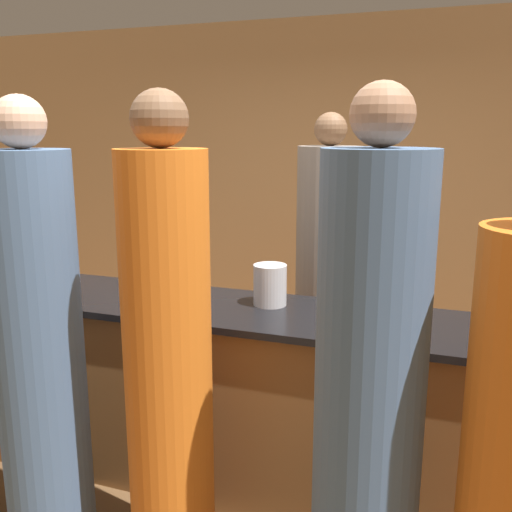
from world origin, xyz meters
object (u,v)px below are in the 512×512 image
object	(u,v)px
ice_bucket	(270,285)
bartender	(326,287)
guest_4	(39,350)
guest_0	(369,406)
guest_2	(168,362)

from	to	relation	value
ice_bucket	bartender	bearing A→B (deg)	78.14
guest_4	ice_bucket	world-z (taller)	guest_4
guest_0	guest_4	distance (m)	1.43
bartender	guest_4	world-z (taller)	guest_4
bartender	guest_4	distance (m)	1.75
guest_0	ice_bucket	size ratio (longest dim) A/B	9.58
bartender	guest_4	size ratio (longest dim) A/B	0.98
bartender	guest_0	bearing A→B (deg)	107.61
guest_0	ice_bucket	world-z (taller)	guest_0
bartender	guest_0	world-z (taller)	guest_0
guest_4	ice_bucket	distance (m)	1.13
guest_0	ice_bucket	bearing A→B (deg)	126.82
guest_0	guest_2	xyz separation A→B (m)	(-0.83, 0.10, 0.01)
guest_2	ice_bucket	distance (m)	0.78
guest_2	ice_bucket	world-z (taller)	guest_2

